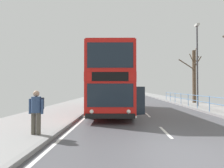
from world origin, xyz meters
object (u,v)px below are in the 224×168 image
pedestrian_with_backpack (37,109)px  bare_tree_far_00 (194,75)px  double_decker_bus_main (112,82)px  street_lamp_far_side (197,58)px

pedestrian_with_backpack → bare_tree_far_00: size_ratio=0.25×
double_decker_bus_main → bare_tree_far_00: bare_tree_far_00 is taller
bare_tree_far_00 → pedestrian_with_backpack: bearing=-128.0°
street_lamp_far_side → bare_tree_far_00: bearing=73.1°
pedestrian_with_backpack → street_lamp_far_side: 15.34m
double_decker_bus_main → street_lamp_far_side: 8.86m
double_decker_bus_main → street_lamp_far_side: bearing=24.0°
double_decker_bus_main → street_lamp_far_side: (7.81, 3.48, 2.31)m
double_decker_bus_main → street_lamp_far_side: street_lamp_far_side is taller
double_decker_bus_main → bare_tree_far_00: bearing=38.3°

